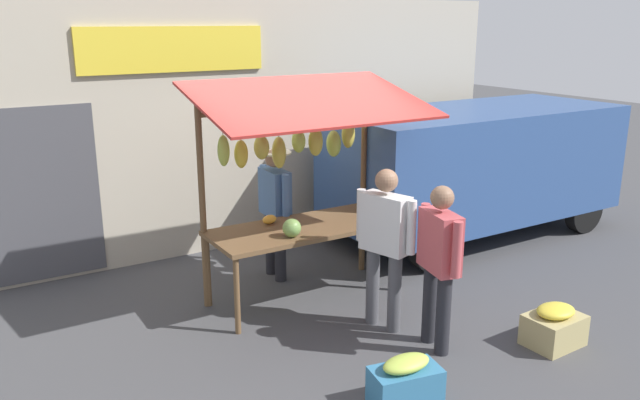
{
  "coord_description": "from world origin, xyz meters",
  "views": [
    {
      "loc": [
        3.44,
        5.93,
        3.11
      ],
      "look_at": [
        0.0,
        0.3,
        1.25
      ],
      "focal_mm": 36.04,
      "sensor_mm": 36.0,
      "label": 1
    }
  ],
  "objects_px": {
    "shopper_with_shopping_bag": "(439,256)",
    "produce_crate_side": "(405,382)",
    "market_stall": "(303,165)",
    "vendor_with_sunhat": "(275,203)",
    "shopper_with_ponytail": "(385,237)",
    "produce_crate_near": "(554,327)",
    "parked_van": "(467,162)"
  },
  "relations": [
    {
      "from": "vendor_with_sunhat",
      "to": "market_stall",
      "type": "bearing_deg",
      "value": 2.08
    },
    {
      "from": "vendor_with_sunhat",
      "to": "shopper_with_shopping_bag",
      "type": "xyz_separation_m",
      "value": [
        -0.5,
        2.41,
        -0.01
      ]
    },
    {
      "from": "shopper_with_shopping_bag",
      "to": "parked_van",
      "type": "xyz_separation_m",
      "value": [
        -2.64,
        -2.38,
        0.17
      ]
    },
    {
      "from": "shopper_with_ponytail",
      "to": "parked_van",
      "type": "xyz_separation_m",
      "value": [
        -2.81,
        -1.76,
        0.13
      ]
    },
    {
      "from": "vendor_with_sunhat",
      "to": "shopper_with_shopping_bag",
      "type": "distance_m",
      "value": 2.46
    },
    {
      "from": "shopper_with_ponytail",
      "to": "shopper_with_shopping_bag",
      "type": "bearing_deg",
      "value": 179.02
    },
    {
      "from": "vendor_with_sunhat",
      "to": "produce_crate_side",
      "type": "bearing_deg",
      "value": -5.17
    },
    {
      "from": "shopper_with_shopping_bag",
      "to": "produce_crate_side",
      "type": "height_order",
      "value": "shopper_with_shopping_bag"
    },
    {
      "from": "market_stall",
      "to": "produce_crate_side",
      "type": "height_order",
      "value": "market_stall"
    },
    {
      "from": "shopper_with_shopping_bag",
      "to": "produce_crate_side",
      "type": "relative_size",
      "value": 2.58
    },
    {
      "from": "shopper_with_shopping_bag",
      "to": "produce_crate_near",
      "type": "xyz_separation_m",
      "value": [
        -1.03,
        0.57,
        -0.75
      ]
    },
    {
      "from": "parked_van",
      "to": "produce_crate_near",
      "type": "relative_size",
      "value": 7.84
    },
    {
      "from": "parked_van",
      "to": "produce_crate_side",
      "type": "bearing_deg",
      "value": 40.62
    },
    {
      "from": "market_stall",
      "to": "vendor_with_sunhat",
      "type": "relative_size",
      "value": 1.54
    },
    {
      "from": "produce_crate_side",
      "to": "produce_crate_near",
      "type": "bearing_deg",
      "value": -179.01
    },
    {
      "from": "vendor_with_sunhat",
      "to": "produce_crate_near",
      "type": "height_order",
      "value": "vendor_with_sunhat"
    },
    {
      "from": "shopper_with_ponytail",
      "to": "parked_van",
      "type": "bearing_deg",
      "value": -74.41
    },
    {
      "from": "market_stall",
      "to": "produce_crate_near",
      "type": "height_order",
      "value": "market_stall"
    },
    {
      "from": "vendor_with_sunhat",
      "to": "produce_crate_near",
      "type": "relative_size",
      "value": 2.9
    },
    {
      "from": "market_stall",
      "to": "shopper_with_shopping_bag",
      "type": "bearing_deg",
      "value": 105.97
    },
    {
      "from": "vendor_with_sunhat",
      "to": "produce_crate_near",
      "type": "distance_m",
      "value": 3.44
    },
    {
      "from": "market_stall",
      "to": "shopper_with_shopping_bag",
      "type": "xyz_separation_m",
      "value": [
        -0.49,
        1.72,
        -0.62
      ]
    },
    {
      "from": "vendor_with_sunhat",
      "to": "produce_crate_side",
      "type": "distance_m",
      "value": 3.13
    },
    {
      "from": "shopper_with_ponytail",
      "to": "produce_crate_near",
      "type": "height_order",
      "value": "shopper_with_ponytail"
    },
    {
      "from": "market_stall",
      "to": "parked_van",
      "type": "bearing_deg",
      "value": -168.04
    },
    {
      "from": "shopper_with_ponytail",
      "to": "parked_van",
      "type": "relative_size",
      "value": 0.39
    },
    {
      "from": "shopper_with_shopping_bag",
      "to": "produce_crate_near",
      "type": "height_order",
      "value": "shopper_with_shopping_bag"
    },
    {
      "from": "market_stall",
      "to": "produce_crate_side",
      "type": "xyz_separation_m",
      "value": [
        0.37,
        2.33,
        -1.37
      ]
    },
    {
      "from": "parked_van",
      "to": "produce_crate_near",
      "type": "xyz_separation_m",
      "value": [
        1.6,
        2.96,
        -0.93
      ]
    },
    {
      "from": "produce_crate_side",
      "to": "shopper_with_shopping_bag",
      "type": "bearing_deg",
      "value": -144.7
    },
    {
      "from": "produce_crate_near",
      "to": "produce_crate_side",
      "type": "height_order",
      "value": "produce_crate_side"
    },
    {
      "from": "shopper_with_ponytail",
      "to": "parked_van",
      "type": "distance_m",
      "value": 3.32
    }
  ]
}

